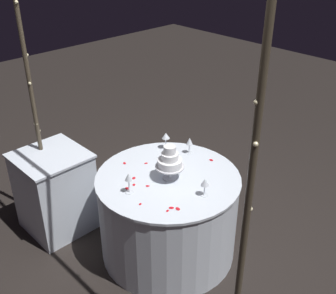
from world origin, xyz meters
TOP-DOWN VIEW (x-y plane):
  - ground_plane at (0.00, 0.00)m, footprint 12.00×12.00m
  - decorative_arch at (0.00, 0.49)m, footprint 2.14×0.06m
  - main_table at (0.00, 0.00)m, footprint 1.12×1.12m
  - side_table at (0.91, 0.49)m, footprint 0.56×0.56m
  - tiered_cake at (-0.02, -0.00)m, footprint 0.22×0.22m
  - wine_glass_0 at (0.14, -0.39)m, footprint 0.06×0.06m
  - wine_glass_1 at (-0.35, -0.02)m, footprint 0.06×0.06m
  - wine_glass_2 at (0.05, 0.34)m, footprint 0.06×0.06m
  - wine_glass_3 at (0.34, -0.30)m, footprint 0.07×0.07m
  - rose_petal_0 at (0.10, 0.26)m, footprint 0.04×0.03m
  - rose_petal_1 at (-0.07, -0.43)m, footprint 0.04×0.03m
  - rose_petal_2 at (0.02, 0.19)m, footprint 0.04×0.03m
  - rose_petal_3 at (0.17, 0.20)m, footprint 0.04×0.04m
  - rose_petal_4 at (-0.30, 0.29)m, footprint 0.02×0.03m
  - rose_petal_5 at (0.10, 0.32)m, footprint 0.04×0.03m
  - rose_petal_6 at (-0.29, 0.25)m, footprint 0.04×0.04m
  - rose_petal_7 at (0.39, 0.11)m, footprint 0.04×0.03m
  - rose_petal_8 at (0.27, -0.01)m, footprint 0.03×0.03m
  - rose_petal_9 at (-0.11, 0.38)m, footprint 0.03×0.03m
  - rose_petal_10 at (-0.33, 0.23)m, footprint 0.05×0.04m

SIDE VIEW (x-z plane):
  - ground_plane at x=0.00m, z-range 0.00..0.00m
  - main_table at x=0.00m, z-range 0.00..0.73m
  - side_table at x=0.91m, z-range 0.00..0.75m
  - rose_petal_0 at x=0.10m, z-range 0.73..0.74m
  - rose_petal_1 at x=-0.07m, z-range 0.73..0.74m
  - rose_petal_2 at x=0.02m, z-range 0.73..0.74m
  - rose_petal_3 at x=0.17m, z-range 0.73..0.74m
  - rose_petal_4 at x=-0.30m, z-range 0.73..0.74m
  - rose_petal_5 at x=0.10m, z-range 0.73..0.74m
  - rose_petal_6 at x=-0.29m, z-range 0.73..0.74m
  - rose_petal_7 at x=0.39m, z-range 0.73..0.74m
  - rose_petal_8 at x=0.27m, z-range 0.73..0.74m
  - rose_petal_9 at x=-0.11m, z-range 0.73..0.74m
  - rose_petal_10 at x=-0.33m, z-range 0.73..0.74m
  - wine_glass_1 at x=-0.35m, z-range 0.76..0.90m
  - wine_glass_0 at x=0.14m, z-range 0.76..0.91m
  - wine_glass_3 at x=0.34m, z-range 0.77..0.92m
  - wine_glass_2 at x=0.05m, z-range 0.77..0.93m
  - tiered_cake at x=-0.02m, z-range 0.75..1.02m
  - decorative_arch at x=0.00m, z-range 0.36..2.74m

